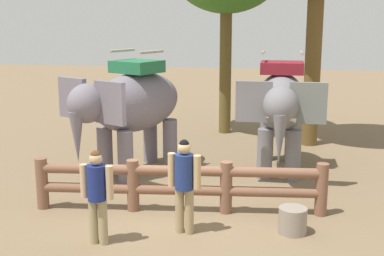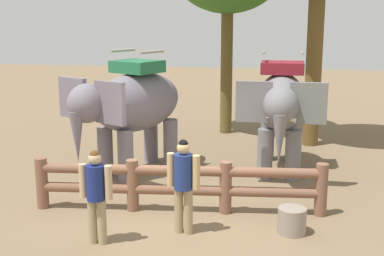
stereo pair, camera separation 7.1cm
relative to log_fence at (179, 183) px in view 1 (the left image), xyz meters
The scene contains 7 objects.
ground_plane 0.65m from the log_fence, 90.00° to the right, with size 60.00×60.00×0.00m, color brown.
log_fence is the anchor object (origin of this frame).
elephant_near_left 3.06m from the log_fence, 125.36° to the left, with size 2.78×3.59×3.05m.
elephant_center 3.80m from the log_fence, 58.12° to the left, with size 1.99×3.47×3.00m.
tourist_woman_in_black 2.04m from the log_fence, 122.22° to the right, with size 0.59×0.33×1.66m.
tourist_man_in_blue 1.11m from the log_fence, 73.55° to the right, with size 0.61×0.38×1.73m.
feed_bucket 2.34m from the log_fence, 16.86° to the right, with size 0.51×0.51×0.48m.
Camera 1 is at (1.92, -9.23, 3.81)m, focal length 47.80 mm.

